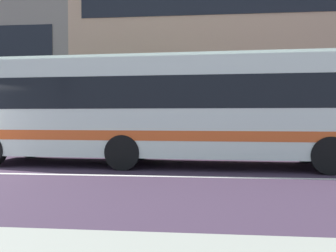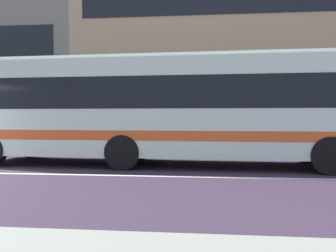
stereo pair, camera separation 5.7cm
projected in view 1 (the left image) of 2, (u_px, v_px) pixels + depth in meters
apartment_block_right at (237, 31)px, 20.83m from camera, size 18.24×8.85×13.69m
transit_bus at (155, 107)px, 10.51m from camera, size 11.77×3.03×3.31m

